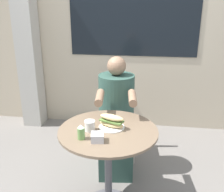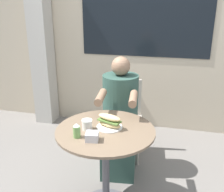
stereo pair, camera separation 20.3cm
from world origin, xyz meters
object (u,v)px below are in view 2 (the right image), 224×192
(cafe_table, at_px, (106,151))
(condiment_bottle, at_px, (77,130))
(seated_diner, at_px, (120,124))
(drink_cup, at_px, (87,125))
(diner_chair, at_px, (125,111))
(sandwich_on_plate, at_px, (109,122))

(cafe_table, xyz_separation_m, condiment_bottle, (-0.17, -0.17, 0.25))
(seated_diner, xyz_separation_m, drink_cup, (-0.13, -0.61, 0.27))
(diner_chair, bearing_deg, sandwich_on_plate, 86.55)
(cafe_table, relative_size, diner_chair, 0.89)
(diner_chair, height_order, sandwich_on_plate, diner_chair)
(diner_chair, distance_m, sandwich_on_plate, 0.93)
(seated_diner, bearing_deg, sandwich_on_plate, 86.92)
(diner_chair, xyz_separation_m, condiment_bottle, (-0.15, -1.09, 0.28))
(sandwich_on_plate, distance_m, drink_cup, 0.18)
(seated_diner, xyz_separation_m, sandwich_on_plate, (0.03, -0.54, 0.28))
(cafe_table, relative_size, drink_cup, 9.51)
(drink_cup, bearing_deg, cafe_table, 14.55)
(seated_diner, distance_m, drink_cup, 0.68)
(condiment_bottle, bearing_deg, cafe_table, 44.86)
(sandwich_on_plate, height_order, drink_cup, sandwich_on_plate)
(cafe_table, bearing_deg, seated_diner, 90.83)
(diner_chair, bearing_deg, drink_cup, 76.90)
(condiment_bottle, bearing_deg, diner_chair, 82.34)
(seated_diner, relative_size, condiment_bottle, 10.72)
(diner_chair, relative_size, sandwich_on_plate, 4.10)
(sandwich_on_plate, relative_size, drink_cup, 2.61)
(diner_chair, distance_m, condiment_bottle, 1.14)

